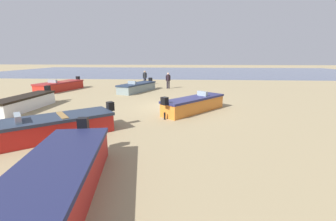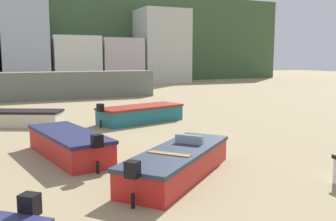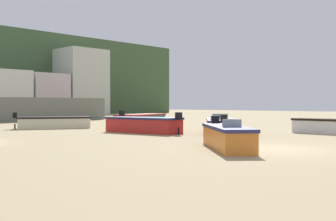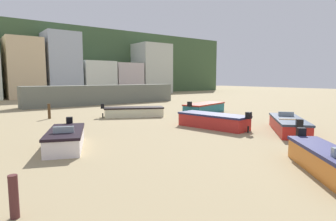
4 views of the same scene
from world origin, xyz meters
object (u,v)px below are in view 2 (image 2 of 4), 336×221
at_px(boat_teal_3, 141,114).
at_px(boat_cream_6, 14,118).
at_px(boat_red_7, 69,144).
at_px(boat_red_9, 178,163).

xyz_separation_m(boat_teal_3, boat_cream_6, (-6.45, 1.83, -0.05)).
distance_m(boat_teal_3, boat_red_7, 7.68).
height_order(boat_teal_3, boat_red_9, boat_teal_3).
height_order(boat_teal_3, boat_red_7, same).
distance_m(boat_teal_3, boat_cream_6, 6.70).
bearing_deg(boat_red_9, boat_red_7, 174.37).
bearing_deg(boat_red_9, boat_cream_6, 159.30).
height_order(boat_teal_3, boat_cream_6, boat_teal_3).
xyz_separation_m(boat_cream_6, boat_red_7, (1.51, -7.72, 0.05)).
bearing_deg(boat_cream_6, boat_teal_3, 100.31).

